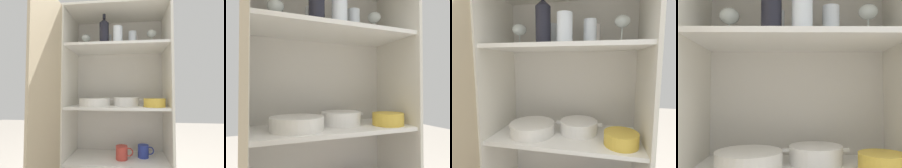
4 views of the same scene
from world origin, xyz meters
TOP-DOWN VIEW (x-y plane):
  - cupboard_back_panel at (0.00, 0.37)m, footprint 0.81×0.02m
  - cupboard_side_left at (-0.40, 0.18)m, footprint 0.02×0.40m
  - cupboard_side_right at (0.40, 0.18)m, footprint 0.02×0.40m
  - shelf_board_middle at (0.00, 0.18)m, footprint 0.77×0.36m
  - shelf_board_upper at (0.00, 0.18)m, footprint 0.77×0.36m
  - cupboard_door at (-0.41, -0.22)m, footprint 0.02×0.40m
  - tumbler_glass_0 at (0.01, 0.10)m, footprint 0.08×0.08m
  - tumbler_glass_1 at (0.12, 0.18)m, footprint 0.07×0.07m
  - tumbler_glass_2 at (-0.09, 0.23)m, footprint 0.07×0.07m
  - tumbler_glass_3 at (0.14, 0.27)m, footprint 0.07×0.07m
  - wine_glass_0 at (0.28, 0.23)m, footprint 0.08×0.08m
  - wine_glass_1 at (-0.27, 0.21)m, footprint 0.08×0.08m
  - wine_bottle at (-0.10, 0.12)m, footprint 0.08×0.08m
  - plate_stack_white at (-0.18, 0.15)m, footprint 0.25×0.25m
  - mixing_bowl_large at (0.28, 0.10)m, footprint 0.16×0.16m
  - casserole_dish at (0.07, 0.22)m, footprint 0.26×0.21m

SIDE VIEW (x-z plane):
  - shelf_board_middle at x=0.00m, z-range 0.74..0.76m
  - cupboard_back_panel at x=0.00m, z-range 0.00..1.52m
  - cupboard_side_left at x=-0.40m, z-range 0.00..1.52m
  - cupboard_side_right at x=0.40m, z-range 0.00..1.52m
  - cupboard_door at x=-0.41m, z-range 0.00..1.52m
  - plate_stack_white at x=-0.18m, z-range 0.76..0.82m
  - casserole_dish at x=0.07m, z-range 0.76..0.83m
  - mixing_bowl_large at x=0.28m, z-range 0.76..0.83m
  - shelf_board_upper at x=0.00m, z-range 1.22..1.24m
  - tumbler_glass_3 at x=0.14m, z-range 1.24..1.36m
  - tumbler_glass_2 at x=-0.09m, z-range 1.24..1.36m
  - tumbler_glass_1 at x=0.12m, z-range 1.24..1.36m
  - tumbler_glass_0 at x=0.01m, z-range 1.24..1.38m
  - wine_glass_1 at x=-0.27m, z-range 1.26..1.39m
  - wine_bottle at x=-0.10m, z-range 1.22..1.48m
  - wine_glass_0 at x=0.28m, z-range 1.28..1.43m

